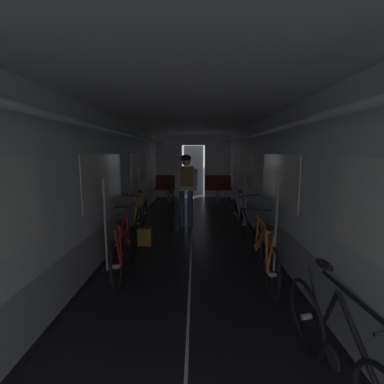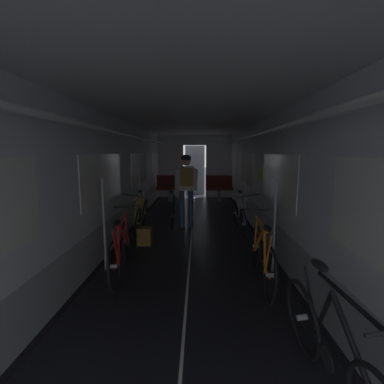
{
  "view_description": "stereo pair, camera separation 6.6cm",
  "coord_description": "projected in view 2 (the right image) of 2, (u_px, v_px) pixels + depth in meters",
  "views": [
    {
      "loc": [
        0.07,
        -1.89,
        1.79
      ],
      "look_at": [
        0.0,
        4.32,
        0.89
      ],
      "focal_mm": 25.82,
      "sensor_mm": 36.0,
      "label": 1
    },
    {
      "loc": [
        0.14,
        -1.89,
        1.79
      ],
      "look_at": [
        0.0,
        4.32,
        0.89
      ],
      "focal_mm": 25.82,
      "sensor_mm": 36.0,
      "label": 2
    }
  ],
  "objects": [
    {
      "name": "bicycle_white",
      "position": [
        240.0,
        216.0,
        6.15
      ],
      "size": [
        0.44,
        1.69,
        0.96
      ],
      "color": "black",
      "rests_on": "ground"
    },
    {
      "name": "bicycle_red",
      "position": [
        121.0,
        249.0,
        4.03
      ],
      "size": [
        0.44,
        1.69,
        0.95
      ],
      "color": "black",
      "rests_on": "ground"
    },
    {
      "name": "person_cyclist_aisle",
      "position": [
        186.0,
        183.0,
        6.44
      ],
      "size": [
        0.55,
        0.42,
        1.73
      ],
      "color": "#384C75",
      "rests_on": "ground"
    },
    {
      "name": "bench_seat_far_left",
      "position": [
        170.0,
        186.0,
        10.05
      ],
      "size": [
        0.98,
        0.51,
        0.95
      ],
      "color": "gray",
      "rests_on": "ground"
    },
    {
      "name": "bench_seat_far_right",
      "position": [
        219.0,
        186.0,
        10.01
      ],
      "size": [
        0.98,
        0.51,
        0.95
      ],
      "color": "gray",
      "rests_on": "ground"
    },
    {
      "name": "train_car_shell",
      "position": [
        191.0,
        157.0,
        5.44
      ],
      "size": [
        3.14,
        12.34,
        2.57
      ],
      "color": "black",
      "rests_on": "ground"
    },
    {
      "name": "bicycle_black",
      "position": [
        333.0,
        353.0,
        1.95
      ],
      "size": [
        0.44,
        1.69,
        0.95
      ],
      "color": "black",
      "rests_on": "ground"
    },
    {
      "name": "bicycle_yellow",
      "position": [
        141.0,
        215.0,
        6.19
      ],
      "size": [
        0.44,
        1.69,
        0.96
      ],
      "color": "black",
      "rests_on": "ground"
    },
    {
      "name": "backpack_on_floor",
      "position": [
        145.0,
        236.0,
        5.36
      ],
      "size": [
        0.27,
        0.21,
        0.34
      ],
      "primitive_type": "cube",
      "rotation": [
        0.0,
        0.0,
        -0.04
      ],
      "color": "olive",
      "rests_on": "ground"
    },
    {
      "name": "bicycle_orange",
      "position": [
        262.0,
        256.0,
        3.78
      ],
      "size": [
        0.44,
        1.69,
        0.94
      ],
      "color": "black",
      "rests_on": "ground"
    },
    {
      "name": "bicycle_green_in_aisle",
      "position": [
        173.0,
        209.0,
        6.81
      ],
      "size": [
        0.44,
        1.69,
        0.94
      ],
      "color": "black",
      "rests_on": "ground"
    }
  ]
}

